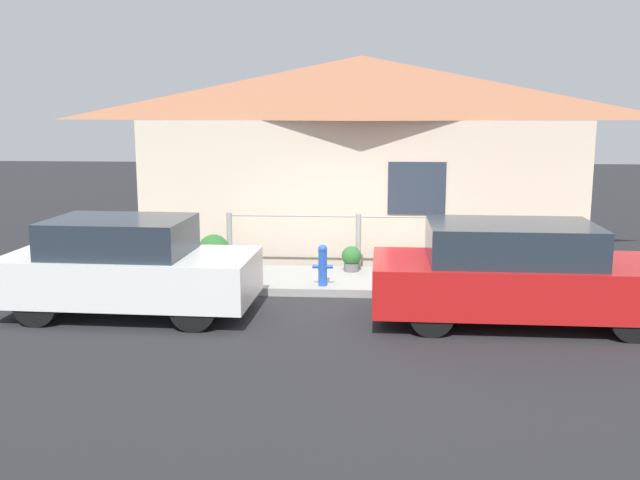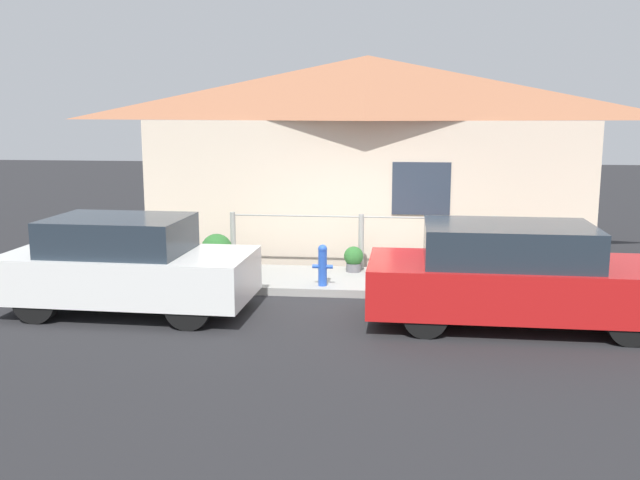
% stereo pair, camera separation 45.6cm
% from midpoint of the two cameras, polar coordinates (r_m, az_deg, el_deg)
% --- Properties ---
extents(ground_plane, '(60.00, 60.00, 0.00)m').
position_cam_midpoint_polar(ground_plane, '(11.66, 1.78, -4.66)').
color(ground_plane, '#262628').
extents(sidewalk, '(24.00, 1.78, 0.13)m').
position_cam_midpoint_polar(sidewalk, '(12.50, 1.95, -3.31)').
color(sidewalk, '#9E9E99').
rests_on(sidewalk, ground_plane).
extents(house, '(9.13, 2.23, 4.10)m').
position_cam_midpoint_polar(house, '(14.61, 2.42, 11.24)').
color(house, beige).
rests_on(house, ground_plane).
extents(fence, '(4.90, 0.10, 1.02)m').
position_cam_midpoint_polar(fence, '(13.10, 2.09, 0.14)').
color(fence, '#999993').
rests_on(fence, sidewalk).
extents(car_left, '(3.72, 1.78, 1.45)m').
position_cam_midpoint_polar(car_left, '(11.03, -16.23, -2.08)').
color(car_left, white).
rests_on(car_left, ground_plane).
extents(car_right, '(4.27, 1.82, 1.45)m').
position_cam_midpoint_polar(car_right, '(10.52, 14.42, -2.63)').
color(car_right, red).
rests_on(car_right, ground_plane).
extents(fire_hydrant, '(0.34, 0.15, 0.70)m').
position_cam_midpoint_polar(fire_hydrant, '(11.84, -0.89, -1.95)').
color(fire_hydrant, blue).
rests_on(fire_hydrant, sidewalk).
extents(potted_plant_near_hydrant, '(0.35, 0.35, 0.46)m').
position_cam_midpoint_polar(potted_plant_near_hydrant, '(12.91, 1.51, -1.46)').
color(potted_plant_near_hydrant, slate).
rests_on(potted_plant_near_hydrant, sidewalk).
extents(potted_plant_by_fence, '(0.58, 0.58, 0.67)m').
position_cam_midpoint_polar(potted_plant_by_fence, '(13.07, -9.49, -0.87)').
color(potted_plant_by_fence, '#9E5638').
rests_on(potted_plant_by_fence, sidewalk).
extents(potted_plant_corner, '(0.45, 0.45, 0.61)m').
position_cam_midpoint_polar(potted_plant_corner, '(12.98, 10.40, -1.13)').
color(potted_plant_corner, brown).
rests_on(potted_plant_corner, sidewalk).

